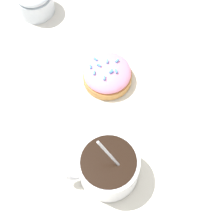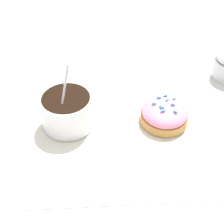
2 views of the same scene
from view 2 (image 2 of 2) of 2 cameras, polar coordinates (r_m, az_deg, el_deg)
The scene contains 4 objects.
ground_plane at distance 0.56m, azimuth 0.89°, elevation -2.63°, with size 3.00×3.00×0.00m, color silver.
paper_napkin at distance 0.56m, azimuth 0.89°, elevation -2.52°, with size 0.32×0.32×0.00m.
coffee_cup at distance 0.55m, azimuth -8.20°, elevation 0.53°, with size 0.09×0.12×0.12m.
frosted_pastry at distance 0.56m, azimuth 9.56°, elevation -0.33°, with size 0.09×0.09×0.04m.
Camera 2 is at (-0.03, -0.40, 0.40)m, focal length 50.00 mm.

